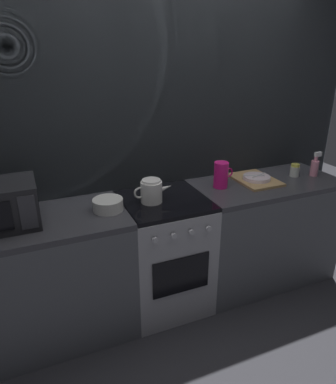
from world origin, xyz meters
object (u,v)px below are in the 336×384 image
(stove_unit, at_px, (164,253))
(dish_pile, at_px, (255,179))
(mixing_bowl, at_px, (108,205))
(kettle, at_px, (152,191))
(spray_bottle, at_px, (315,167))
(pitcher, at_px, (221,175))
(spice_jar, at_px, (295,170))

(stove_unit, xyz_separation_m, dish_pile, (0.82, 0.05, 0.47))
(mixing_bowl, distance_m, dish_pile, 1.23)
(kettle, xyz_separation_m, spray_bottle, (1.44, -0.02, -0.00))
(mixing_bowl, relative_size, dish_pile, 0.50)
(spray_bottle, bearing_deg, mixing_bowl, 179.72)
(pitcher, xyz_separation_m, spray_bottle, (0.86, -0.08, -0.02))
(pitcher, relative_size, spray_bottle, 0.99)
(stove_unit, relative_size, pitcher, 4.50)
(dish_pile, bearing_deg, spray_bottle, -8.79)
(mixing_bowl, xyz_separation_m, pitcher, (0.90, 0.07, 0.06))
(dish_pile, distance_m, spice_jar, 0.37)
(stove_unit, xyz_separation_m, mixing_bowl, (-0.41, -0.02, 0.49))
(kettle, bearing_deg, spray_bottle, -0.89)
(stove_unit, distance_m, spray_bottle, 1.45)
(stove_unit, relative_size, spice_jar, 8.57)
(dish_pile, xyz_separation_m, spice_jar, (0.37, -0.03, 0.03))
(stove_unit, distance_m, mixing_bowl, 0.64)
(kettle, xyz_separation_m, spice_jar, (1.29, 0.03, -0.03))
(kettle, bearing_deg, stove_unit, 4.75)
(stove_unit, relative_size, kettle, 3.16)
(dish_pile, distance_m, spray_bottle, 0.54)
(stove_unit, distance_m, dish_pile, 0.94)
(stove_unit, height_order, pitcher, pitcher)
(stove_unit, bearing_deg, kettle, -175.25)
(stove_unit, xyz_separation_m, kettle, (-0.10, -0.01, 0.53))
(stove_unit, height_order, kettle, kettle)
(kettle, relative_size, mixing_bowl, 1.42)
(mixing_bowl, height_order, pitcher, pitcher)
(mixing_bowl, xyz_separation_m, dish_pile, (1.23, 0.07, -0.02))
(kettle, xyz_separation_m, mixing_bowl, (-0.31, -0.01, -0.04))
(stove_unit, bearing_deg, spice_jar, 1.14)
(pitcher, bearing_deg, mixing_bowl, -175.63)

